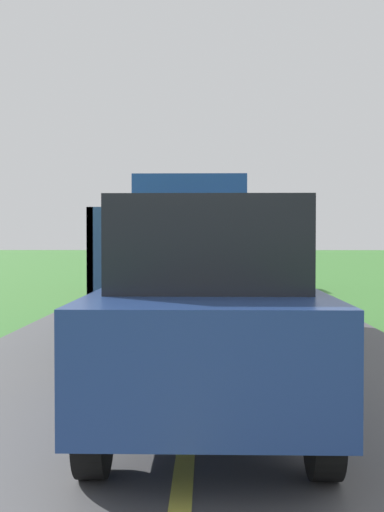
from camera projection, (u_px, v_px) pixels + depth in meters
The scene contains 3 objects.
banana_truck_near at pixel (189, 251), 11.70m from camera, with size 2.38×5.82×2.80m.
banana_truck_far at pixel (199, 245), 22.67m from camera, with size 2.38×5.81×2.80m.
following_car at pixel (208, 311), 5.57m from camera, with size 1.74×4.10×1.92m.
Camera 1 is at (0.16, -0.60, 1.68)m, focal length 45.71 mm.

